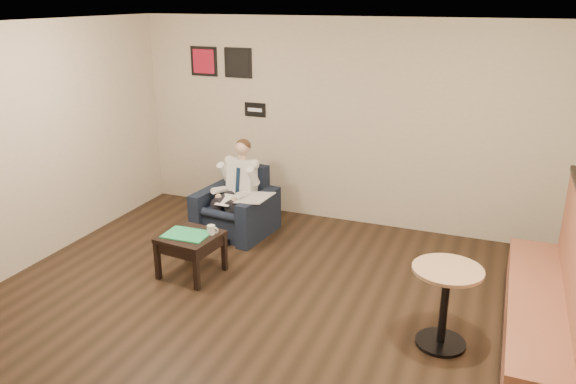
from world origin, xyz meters
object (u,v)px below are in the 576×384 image
at_px(smartphone, 203,230).
at_px(seated_man, 230,193).
at_px(cafe_table, 444,307).
at_px(green_folder, 187,234).
at_px(banquette, 548,276).
at_px(side_table, 191,255).
at_px(coffee_mug, 211,230).
at_px(armchair, 235,202).

bearing_deg(smartphone, seated_man, 115.58).
xyz_separation_m(smartphone, cafe_table, (2.77, -0.52, -0.11)).
distance_m(green_folder, cafe_table, 2.90).
xyz_separation_m(green_folder, banquette, (3.71, 0.06, 0.17)).
distance_m(side_table, cafe_table, 2.87).
xyz_separation_m(coffee_mug, smartphone, (-0.14, 0.06, -0.05)).
bearing_deg(green_folder, seated_man, 92.52).
bearing_deg(smartphone, cafe_table, 5.63).
bearing_deg(armchair, banquette, -12.11).
bearing_deg(seated_man, coffee_mug, -68.04).
height_order(side_table, banquette, banquette).
relative_size(armchair, cafe_table, 1.16).
height_order(side_table, green_folder, green_folder).
bearing_deg(green_folder, side_table, 27.35).
bearing_deg(side_table, coffee_mug, 27.35).
distance_m(coffee_mug, cafe_table, 2.68).
xyz_separation_m(armchair, seated_man, (-0.01, -0.11, 0.16)).
bearing_deg(armchair, side_table, -80.52).
height_order(coffee_mug, cafe_table, cafe_table).
distance_m(green_folder, smartphone, 0.22).
bearing_deg(banquette, side_table, -179.40).
bearing_deg(smartphone, coffee_mug, -7.10).
distance_m(side_table, coffee_mug, 0.38).
distance_m(seated_man, cafe_table, 3.31).
height_order(banquette, cafe_table, banquette).
bearing_deg(coffee_mug, smartphone, 156.55).
distance_m(seated_man, banquette, 3.93).
relative_size(side_table, cafe_table, 0.78).
bearing_deg(banquette, seated_man, 163.40).
relative_size(green_folder, cafe_table, 0.64).
height_order(seated_man, smartphone, seated_man).
bearing_deg(coffee_mug, banquette, -1.17).
bearing_deg(armchair, smartphone, -76.20).
relative_size(armchair, coffee_mug, 8.63).
relative_size(armchair, side_table, 1.49).
height_order(coffee_mug, banquette, banquette).
distance_m(armchair, seated_man, 0.20).
height_order(armchair, cafe_table, armchair).
distance_m(coffee_mug, banquette, 3.47).
height_order(green_folder, smartphone, green_folder).
bearing_deg(seated_man, banquette, -10.49).
xyz_separation_m(seated_man, cafe_table, (2.93, -1.52, -0.21)).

